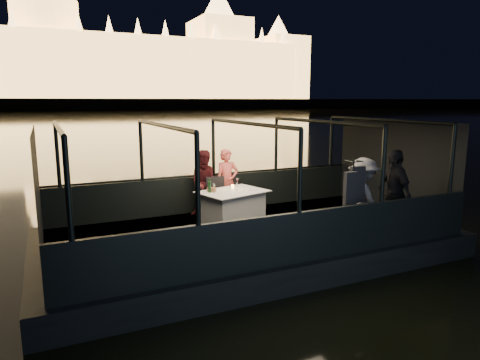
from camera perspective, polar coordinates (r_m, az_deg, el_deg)
name	(u,v)px	position (r m, az deg, el deg)	size (l,w,h in m)	color
river_water	(64,118)	(88.10, -22.37, 7.62)	(500.00, 500.00, 0.00)	black
boat_hull	(248,253)	(9.41, 1.03, -9.72)	(8.60, 4.40, 1.00)	black
boat_deck	(248,232)	(9.26, 1.04, -6.94)	(8.00, 4.00, 0.04)	black
gunwale_port	(214,193)	(10.92, -3.51, -1.70)	(8.00, 0.08, 0.90)	black
gunwale_starboard	(298,238)	(7.45, 7.80, -7.62)	(8.00, 0.08, 0.90)	black
cabin_glass_port	(213,148)	(10.73, -3.58, 4.31)	(8.00, 0.02, 1.40)	#99B2B2
cabin_glass_starboard	(300,171)	(7.18, 8.02, 1.14)	(8.00, 0.02, 1.40)	#99B2B2
cabin_roof_glass	(248,123)	(8.85, 1.09, 7.55)	(8.00, 4.00, 0.02)	#99B2B2
end_wall_fore	(38,196)	(8.12, -25.30, -1.93)	(0.02, 4.00, 2.30)	black
end_wall_aft	(393,166)	(11.28, 19.70, 1.71)	(0.02, 4.00, 2.30)	black
canopy_ribs	(248,178)	(8.98, 1.07, 0.20)	(8.00, 4.00, 2.30)	black
embankment	(50,106)	(218.00, -23.98, 9.04)	(400.00, 140.00, 6.00)	#423D33
parliament_building	(46,31)	(184.80, -24.45, 17.63)	(220.00, 32.00, 60.00)	#F2D18C
dining_table_central	(233,208)	(9.66, -0.99, -3.70)	(1.45, 1.05, 0.77)	white
chair_port_left	(218,199)	(10.17, -2.90, -2.61)	(0.45, 0.45, 0.96)	black
chair_port_right	(232,196)	(10.53, -1.10, -2.14)	(0.45, 0.45, 0.97)	black
coat_stand	(352,199)	(8.45, 14.70, -2.53)	(0.47, 0.38, 1.69)	black
person_woman_coral	(227,183)	(10.56, -1.73, -0.45)	(0.57, 0.38, 1.59)	#EE6156
person_man_maroon	(206,185)	(10.35, -4.56, -0.70)	(0.77, 0.60, 1.60)	#431217
passenger_stripe	(363,197)	(8.96, 16.06, -2.19)	(1.07, 0.60, 1.65)	silver
passenger_dark	(393,195)	(9.37, 19.78, -1.86)	(1.06, 0.44, 1.80)	black
wine_bottle	(210,186)	(9.44, -4.08, -0.76)	(0.07, 0.07, 0.31)	#143718
bread_basket	(212,190)	(9.56, -3.80, -1.29)	(0.21, 0.21, 0.08)	brown
amber_candle	(233,187)	(9.79, -0.98, -0.98)	(0.06, 0.06, 0.09)	#F4AF3D
plate_near	(253,189)	(9.78, 1.79, -1.20)	(0.22, 0.22, 0.01)	white
plate_far	(213,189)	(9.73, -3.67, -1.27)	(0.24, 0.24, 0.01)	white
wine_glass_white	(214,189)	(9.40, -3.47, -1.15)	(0.07, 0.07, 0.20)	silver
wine_glass_red	(237,183)	(10.05, -0.35, -0.36)	(0.07, 0.07, 0.20)	silver
wine_glass_empty	(237,186)	(9.62, -0.46, -0.86)	(0.06, 0.06, 0.17)	white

